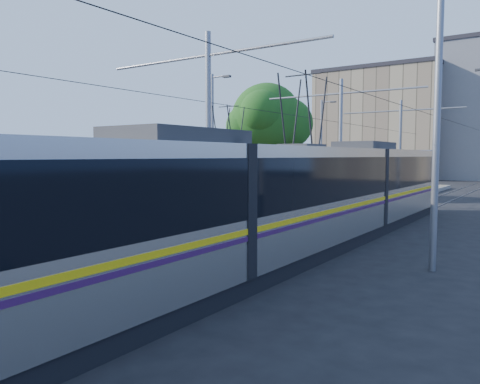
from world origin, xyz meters
The scene contains 11 objects.
platform centered at (0.00, 17.00, 0.15)m, with size 4.00×50.00×0.30m, color gray.
tactile_strip_left centered at (-1.45, 17.00, 0.30)m, with size 0.70×50.00×0.01m, color gray.
tactile_strip_right centered at (1.45, 17.00, 0.30)m, with size 0.70×50.00×0.01m, color gray.
rails centered at (0.00, 17.00, 0.02)m, with size 8.71×70.00×0.03m.
tram_left centered at (-3.60, 14.24, 1.71)m, with size 2.43×31.89×5.50m.
tram_right centered at (3.60, 8.07, 1.86)m, with size 2.43×28.37×5.50m.
catenary centered at (0.00, 14.15, 4.52)m, with size 9.20×70.00×7.00m.
street_lamps centered at (0.00, 21.00, 4.18)m, with size 15.18×38.22×8.00m.
shelter centered at (0.17, 14.53, 1.44)m, with size 0.64×1.01×2.17m.
tree centered at (-7.19, 24.72, 5.61)m, with size 5.71×5.28×8.29m.
building_left centered at (-10.00, 60.00, 7.35)m, with size 16.32×12.24×14.69m.
Camera 1 is at (10.13, -4.97, 3.05)m, focal length 35.00 mm.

